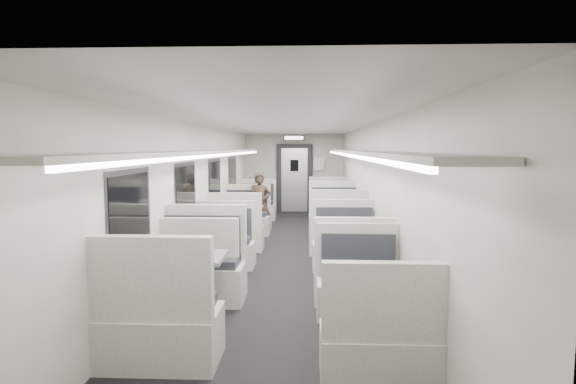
# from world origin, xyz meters

# --- Properties ---
(room) EXTENTS (3.24, 12.24, 2.64)m
(room) POSITION_xyz_m (0.00, 0.00, 1.20)
(room) COLOR black
(room) RESTS_ON ground
(booth_left_a) EXTENTS (1.03, 2.09, 1.12)m
(booth_left_a) POSITION_xyz_m (-1.00, 3.70, 0.37)
(booth_left_a) COLOR silver
(booth_left_a) RESTS_ON room
(booth_left_b) EXTENTS (1.05, 2.14, 1.14)m
(booth_left_b) POSITION_xyz_m (-1.00, 1.53, 0.38)
(booth_left_b) COLOR silver
(booth_left_b) RESTS_ON room
(booth_left_c) EXTENTS (1.01, 2.05, 1.10)m
(booth_left_c) POSITION_xyz_m (-1.00, -1.26, 0.37)
(booth_left_c) COLOR silver
(booth_left_c) RESTS_ON room
(booth_left_d) EXTENTS (1.14, 2.32, 1.24)m
(booth_left_d) POSITION_xyz_m (-1.00, -3.04, 0.41)
(booth_left_d) COLOR silver
(booth_left_d) RESTS_ON room
(booth_right_a) EXTENTS (1.09, 2.21, 1.18)m
(booth_right_a) POSITION_xyz_m (1.00, 3.73, 0.39)
(booth_right_a) COLOR silver
(booth_right_a) RESTS_ON room
(booth_right_b) EXTENTS (1.13, 2.30, 1.23)m
(booth_right_b) POSITION_xyz_m (1.00, 1.40, 0.41)
(booth_right_b) COLOR silver
(booth_right_b) RESTS_ON room
(booth_right_c) EXTENTS (1.04, 2.12, 1.13)m
(booth_right_c) POSITION_xyz_m (1.00, -1.34, 0.38)
(booth_right_c) COLOR silver
(booth_right_c) RESTS_ON room
(booth_right_d) EXTENTS (1.00, 2.02, 1.08)m
(booth_right_d) POSITION_xyz_m (1.00, -3.37, 0.36)
(booth_right_d) COLOR silver
(booth_right_d) RESTS_ON room
(passenger) EXTENTS (0.54, 0.37, 1.43)m
(passenger) POSITION_xyz_m (-0.69, 2.32, 0.71)
(passenger) COLOR black
(passenger) RESTS_ON room
(window_a) EXTENTS (0.02, 1.18, 0.84)m
(window_a) POSITION_xyz_m (-1.49, 3.40, 1.35)
(window_a) COLOR black
(window_a) RESTS_ON room
(window_b) EXTENTS (0.02, 1.18, 0.84)m
(window_b) POSITION_xyz_m (-1.49, 1.20, 1.35)
(window_b) COLOR black
(window_b) RESTS_ON room
(window_c) EXTENTS (0.02, 1.18, 0.84)m
(window_c) POSITION_xyz_m (-1.49, -1.00, 1.35)
(window_c) COLOR black
(window_c) RESTS_ON room
(window_d) EXTENTS (0.02, 1.18, 0.84)m
(window_d) POSITION_xyz_m (-1.49, -3.20, 1.35)
(window_d) COLOR black
(window_d) RESTS_ON room
(luggage_rack_left) EXTENTS (0.46, 10.40, 0.09)m
(luggage_rack_left) POSITION_xyz_m (-1.24, -0.30, 1.92)
(luggage_rack_left) COLOR silver
(luggage_rack_left) RESTS_ON room
(luggage_rack_right) EXTENTS (0.46, 10.40, 0.09)m
(luggage_rack_right) POSITION_xyz_m (1.24, -0.30, 1.92)
(luggage_rack_right) COLOR silver
(luggage_rack_right) RESTS_ON room
(vestibule_door) EXTENTS (1.10, 0.13, 2.10)m
(vestibule_door) POSITION_xyz_m (0.00, 5.93, 1.04)
(vestibule_door) COLOR black
(vestibule_door) RESTS_ON room
(exit_sign) EXTENTS (0.62, 0.12, 0.16)m
(exit_sign) POSITION_xyz_m (0.00, 5.44, 2.28)
(exit_sign) COLOR black
(exit_sign) RESTS_ON room
(wall_notice) EXTENTS (0.32, 0.02, 0.40)m
(wall_notice) POSITION_xyz_m (0.75, 5.92, 1.50)
(wall_notice) COLOR white
(wall_notice) RESTS_ON room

